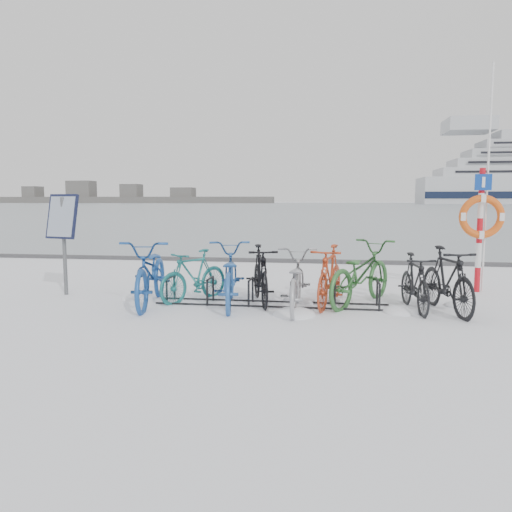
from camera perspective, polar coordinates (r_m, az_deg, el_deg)
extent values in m
plane|color=white|center=(8.66, 1.75, -5.61)|extent=(900.00, 900.00, 0.00)
cube|color=#919BA4|center=(163.42, 8.23, 5.75)|extent=(400.00, 298.00, 0.02)
cube|color=#3F3F42|center=(14.45, 4.52, -0.56)|extent=(400.00, 0.25, 0.10)
cylinder|color=black|center=(8.80, -10.17, -4.06)|extent=(0.04, 0.04, 0.44)
cylinder|color=black|center=(9.21, -9.29, -3.57)|extent=(0.04, 0.04, 0.44)
cylinder|color=black|center=(8.96, -9.75, -2.42)|extent=(0.04, 0.44, 0.04)
cylinder|color=black|center=(8.59, -5.60, -4.23)|extent=(0.04, 0.04, 0.44)
cylinder|color=black|center=(9.01, -4.92, -3.72)|extent=(0.04, 0.04, 0.44)
cylinder|color=black|center=(8.77, -5.27, -2.56)|extent=(0.04, 0.44, 0.04)
cylinder|color=black|center=(8.45, -0.85, -4.39)|extent=(0.04, 0.04, 0.44)
cylinder|color=black|center=(8.88, -0.39, -3.86)|extent=(0.04, 0.04, 0.44)
cylinder|color=black|center=(8.62, -0.61, -2.68)|extent=(0.04, 0.44, 0.04)
cylinder|color=black|center=(8.36, 4.04, -4.51)|extent=(0.04, 0.04, 0.44)
cylinder|color=black|center=(8.79, 4.26, -3.97)|extent=(0.04, 0.04, 0.44)
cylinder|color=black|center=(8.54, 4.17, -2.79)|extent=(0.04, 0.44, 0.04)
cylinder|color=black|center=(8.34, 8.99, -4.61)|extent=(0.04, 0.04, 0.44)
cylinder|color=black|center=(8.77, 8.97, -4.06)|extent=(0.04, 0.04, 0.44)
cylinder|color=black|center=(8.52, 9.01, -2.88)|extent=(0.04, 0.44, 0.04)
cylinder|color=black|center=(8.38, 13.94, -4.67)|extent=(0.04, 0.04, 0.44)
cylinder|color=black|center=(8.81, 13.67, -4.12)|extent=(0.04, 0.04, 0.44)
cylinder|color=black|center=(8.56, 13.84, -2.94)|extent=(0.04, 0.44, 0.04)
cylinder|color=black|center=(8.44, 1.58, -5.79)|extent=(4.00, 0.03, 0.03)
cylinder|color=black|center=(8.87, 1.92, -5.19)|extent=(4.00, 0.03, 0.03)
cylinder|color=#595B5E|center=(10.13, -21.06, 1.03)|extent=(0.07, 0.07, 1.86)
cube|color=black|center=(10.07, -21.28, 4.23)|extent=(0.68, 0.38, 0.84)
cube|color=#8C99AD|center=(10.04, -21.39, 4.22)|extent=(0.60, 0.30, 0.75)
cylinder|color=red|center=(10.76, 23.96, -2.48)|extent=(0.11, 0.11, 0.48)
cylinder|color=silver|center=(10.70, 24.07, 0.08)|extent=(0.11, 0.11, 0.48)
cylinder|color=red|center=(10.66, 24.19, 2.66)|extent=(0.11, 0.11, 0.48)
cylinder|color=silver|center=(10.65, 24.31, 5.26)|extent=(0.11, 0.11, 0.48)
cylinder|color=red|center=(10.65, 24.43, 7.85)|extent=(0.11, 0.11, 0.48)
torus|color=#DC5414|center=(10.57, 24.39, 4.11)|extent=(0.85, 0.14, 0.85)
cube|color=#0D3694|center=(10.58, 24.54, 7.69)|extent=(0.31, 0.03, 0.31)
cylinder|color=silver|center=(10.73, 24.94, 7.93)|extent=(0.04, 0.04, 4.40)
cube|color=silver|center=(230.15, 23.11, 13.53)|extent=(18.41, 18.41, 5.52)
cube|color=#525252|center=(294.42, -15.82, 6.19)|extent=(180.00, 12.00, 3.50)
cube|color=#525252|center=(307.99, -20.97, 6.71)|extent=(24.00, 10.00, 8.00)
cube|color=#525252|center=(283.43, -10.27, 6.99)|extent=(20.00, 10.00, 6.00)
imported|color=#1B4790|center=(8.84, -11.82, -1.61)|extent=(1.13, 2.34, 1.18)
imported|color=#1B6969|center=(9.06, -7.10, -2.05)|extent=(1.22, 1.58, 0.95)
imported|color=#25549A|center=(8.57, -3.13, -1.99)|extent=(1.09, 2.20, 1.10)
imported|color=black|center=(8.77, 0.52, -1.96)|extent=(0.94, 1.82, 1.05)
imported|color=#919298|center=(8.23, 4.51, -2.64)|extent=(0.70, 1.95, 1.02)
imported|color=#B13A1C|center=(8.64, 8.43, -2.09)|extent=(0.85, 1.85, 1.07)
imported|color=#2F662F|center=(8.88, 11.83, -1.73)|extent=(1.71, 2.25, 1.13)
imported|color=black|center=(8.59, 17.68, -2.72)|extent=(0.64, 1.65, 0.97)
imported|color=black|center=(8.63, 21.02, -2.39)|extent=(0.92, 1.89, 1.09)
ellipsoid|color=white|center=(8.94, 5.67, -5.25)|extent=(0.40, 0.40, 0.14)
ellipsoid|color=white|center=(8.43, 16.24, -6.20)|extent=(0.59, 0.59, 0.21)
ellipsoid|color=white|center=(7.93, 4.38, -6.75)|extent=(0.68, 0.68, 0.24)
ellipsoid|color=white|center=(9.04, 8.62, -5.17)|extent=(0.44, 0.44, 0.15)
ellipsoid|color=white|center=(9.24, 21.92, -5.31)|extent=(0.42, 0.42, 0.15)
ellipsoid|color=white|center=(9.49, -13.89, -4.73)|extent=(0.44, 0.44, 0.15)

